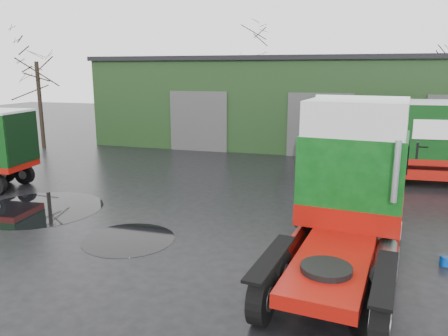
# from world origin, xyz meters

# --- Properties ---
(ground) EXTENTS (100.00, 100.00, 0.00)m
(ground) POSITION_xyz_m (0.00, 0.00, 0.00)
(ground) COLOR black
(warehouse) EXTENTS (32.40, 12.40, 6.30)m
(warehouse) POSITION_xyz_m (2.00, 20.00, 3.16)
(warehouse) COLOR black
(warehouse) RESTS_ON ground
(hero_tractor) EXTENTS (3.99, 7.75, 4.62)m
(hero_tractor) POSITION_xyz_m (3.88, -2.79, 2.31)
(hero_tractor) COLOR #0B4612
(hero_tractor) RESTS_ON ground
(lorry_right) EXTENTS (15.35, 3.60, 4.00)m
(lorry_right) POSITION_xyz_m (8.00, 9.00, 2.00)
(lorry_right) COLOR silver
(lorry_right) RESTS_ON ground
(wash_bucket) EXTENTS (0.33, 0.33, 0.27)m
(wash_bucket) POSITION_xyz_m (6.75, -0.97, 0.14)
(wash_bucket) COLOR #073AA1
(wash_bucket) RESTS_ON ground
(tree_left) EXTENTS (4.40, 4.40, 8.50)m
(tree_left) POSITION_xyz_m (-17.00, 12.00, 4.25)
(tree_left) COLOR black
(tree_left) RESTS_ON ground
(tree_back_a) EXTENTS (4.40, 4.40, 9.50)m
(tree_back_a) POSITION_xyz_m (-6.00, 30.00, 4.75)
(tree_back_a) COLOR black
(tree_back_a) RESTS_ON ground
(tree_back_b) EXTENTS (4.40, 4.40, 7.50)m
(tree_back_b) POSITION_xyz_m (10.00, 30.00, 3.75)
(tree_back_b) COLOR black
(tree_back_b) RESTS_ON ground
(puddle_0) EXTENTS (3.00, 3.00, 0.01)m
(puddle_0) POSITION_xyz_m (-2.73, -1.79, 0.00)
(puddle_0) COLOR black
(puddle_0) RESTS_ON ground
(puddle_1) EXTENTS (2.64, 2.64, 0.01)m
(puddle_1) POSITION_xyz_m (3.44, 1.58, 0.00)
(puddle_1) COLOR black
(puddle_1) RESTS_ON ground
(puddle_2) EXTENTS (4.85, 4.85, 0.01)m
(puddle_2) POSITION_xyz_m (-7.67, 0.09, 0.00)
(puddle_2) COLOR black
(puddle_2) RESTS_ON ground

